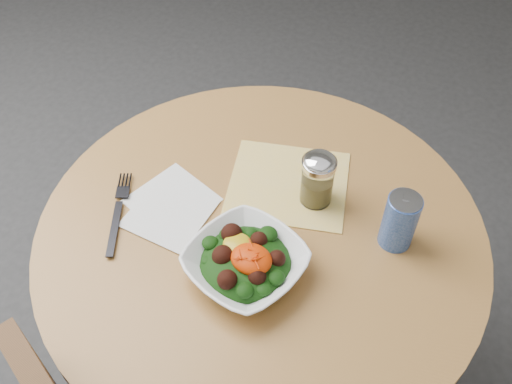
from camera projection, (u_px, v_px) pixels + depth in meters
ground at (259, 380)px, 1.71m from camera, size 6.00×6.00×0.00m
table at (260, 281)px, 1.29m from camera, size 0.90×0.90×0.75m
cloth_napkin at (288, 184)px, 1.22m from camera, size 0.30×0.29×0.00m
paper_napkins at (171, 207)px, 1.17m from camera, size 0.19×0.21×0.00m
salad_bowl at (246, 262)px, 1.05m from camera, size 0.26×0.26×0.08m
fork at (119, 210)px, 1.16m from camera, size 0.12×0.20×0.00m
spice_shaker at (317, 179)px, 1.14m from camera, size 0.07×0.07×0.13m
beverage_can at (400, 221)px, 1.07m from camera, size 0.07×0.07×0.13m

